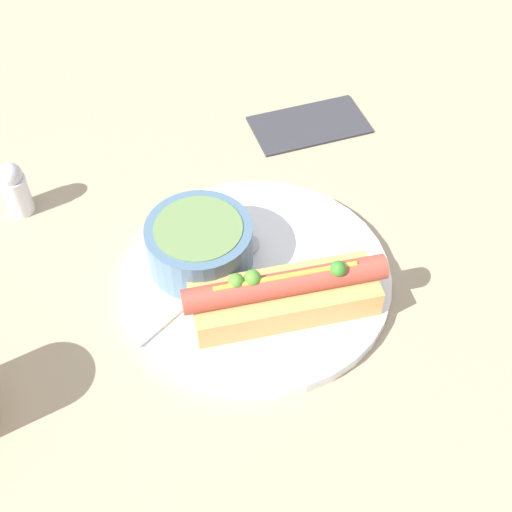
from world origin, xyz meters
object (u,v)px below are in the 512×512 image
at_px(soup_bowl, 199,243).
at_px(spoon, 227,265).
at_px(hot_dog, 285,294).
at_px(salt_shaker, 15,189).

bearing_deg(soup_bowl, spoon, -38.59).
bearing_deg(spoon, hot_dog, -91.48).
height_order(soup_bowl, salt_shaker, salt_shaker).
bearing_deg(soup_bowl, salt_shaker, 138.03).
bearing_deg(hot_dog, spoon, 125.09).
xyz_separation_m(hot_dog, salt_shaker, (-0.22, 0.23, -0.00)).
relative_size(hot_dog, spoon, 1.22).
relative_size(soup_bowl, spoon, 0.66).
relative_size(hot_dog, salt_shaker, 2.95).
height_order(hot_dog, spoon, hot_dog).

